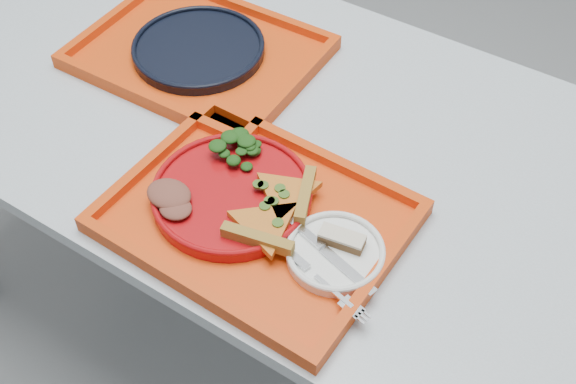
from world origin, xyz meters
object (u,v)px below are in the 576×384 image
object	(u,v)px
tray_far	(199,55)
dessert_bar	(342,239)
dinner_plate	(232,195)
navy_plate	(199,50)
tray_main	(257,219)

from	to	relation	value
tray_far	dessert_bar	xyz separation A→B (m)	(0.48, -0.26, 0.03)
tray_far	dinner_plate	world-z (taller)	dinner_plate
dinner_plate	navy_plate	size ratio (longest dim) A/B	1.00
navy_plate	dessert_bar	world-z (taller)	dessert_bar
tray_main	dinner_plate	distance (m)	0.06
tray_main	tray_far	xyz separation A→B (m)	(-0.33, 0.28, 0.00)
tray_far	navy_plate	bearing A→B (deg)	-154.76
tray_far	dinner_plate	distance (m)	0.39
tray_far	dessert_bar	world-z (taller)	dessert_bar
tray_main	tray_far	bearing A→B (deg)	140.94
tray_far	dinner_plate	bearing A→B (deg)	-45.78
tray_far	dinner_plate	xyz separation A→B (m)	(0.28, -0.27, 0.02)
tray_main	dessert_bar	distance (m)	0.15
dinner_plate	navy_plate	xyz separation A→B (m)	(-0.28, 0.27, -0.00)
tray_main	dinner_plate	xyz separation A→B (m)	(-0.06, 0.01, 0.02)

